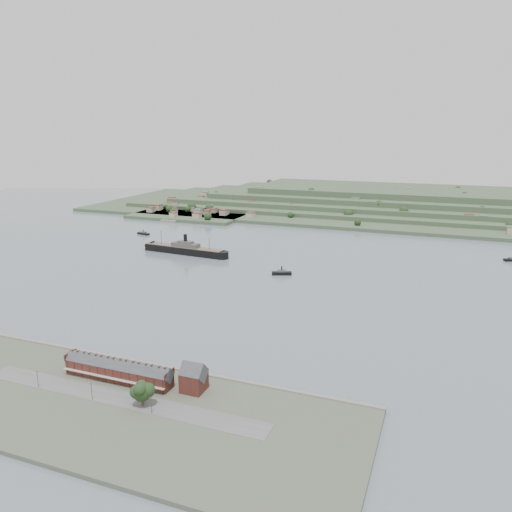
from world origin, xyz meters
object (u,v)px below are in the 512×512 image
(gabled_building, at_px, (194,378))
(steamship, at_px, (182,249))
(terrace_row, at_px, (118,370))
(tugboat, at_px, (282,273))
(fig_tree, at_px, (142,391))

(gabled_building, height_order, steamship, steamship)
(terrace_row, relative_size, gabled_building, 3.95)
(tugboat, bearing_deg, gabled_building, -83.32)
(gabled_building, bearing_deg, tugboat, 96.68)
(tugboat, distance_m, fig_tree, 213.97)
(terrace_row, xyz_separation_m, gabled_building, (37.50, 4.02, 1.34))
(terrace_row, height_order, gabled_building, gabled_building)
(steamship, xyz_separation_m, tugboat, (111.71, -34.25, -2.46))
(terrace_row, xyz_separation_m, fig_tree, (23.49, -15.46, 2.04))
(fig_tree, bearing_deg, terrace_row, 146.65)
(gabled_building, relative_size, steamship, 0.15)
(terrace_row, relative_size, tugboat, 3.34)
(gabled_building, height_order, fig_tree, gabled_building)
(terrace_row, height_order, fig_tree, fig_tree)
(terrace_row, relative_size, fig_tree, 4.93)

